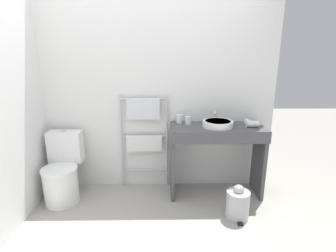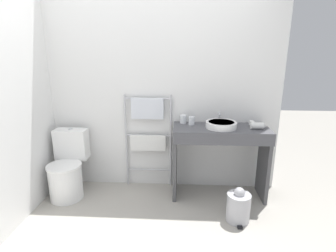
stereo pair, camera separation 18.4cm
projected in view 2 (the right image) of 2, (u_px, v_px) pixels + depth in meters
wall_back at (159, 83)px, 3.15m from camera, size 2.89×0.12×2.62m
wall_side at (12, 90)px, 2.56m from camera, size 0.12×1.90×2.62m
toilet at (68, 170)px, 3.10m from camera, size 0.39×0.55×0.78m
towel_radiator at (148, 128)px, 3.20m from camera, size 0.58×0.06×1.18m
vanity_counter at (220, 149)px, 3.01m from camera, size 1.07×0.46×0.85m
sink_basin at (221, 125)px, 2.92m from camera, size 0.35×0.35×0.07m
faucet at (219, 116)px, 3.09m from camera, size 0.02×0.10×0.13m
cup_near_wall at (183, 119)px, 3.11m from camera, size 0.08×0.08×0.10m
cup_near_edge at (192, 121)px, 3.05m from camera, size 0.07×0.07×0.09m
hair_dryer at (257, 125)px, 2.90m from camera, size 0.18×0.18×0.07m
trash_bin at (238, 206)px, 2.66m from camera, size 0.24×0.27×0.37m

